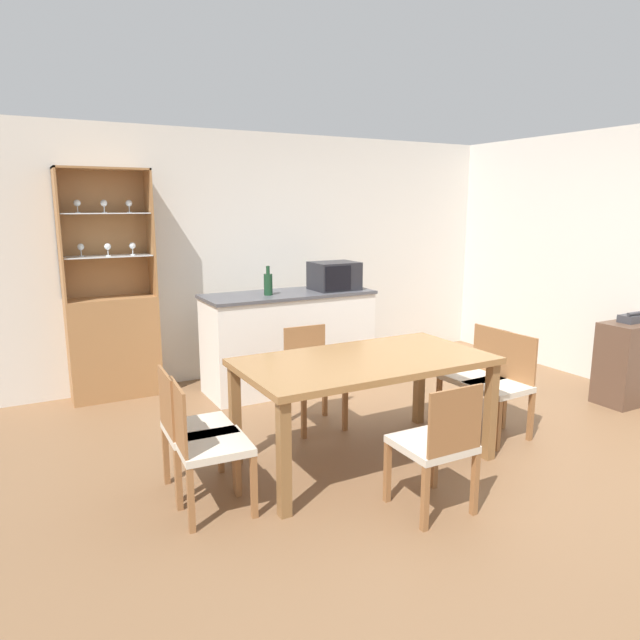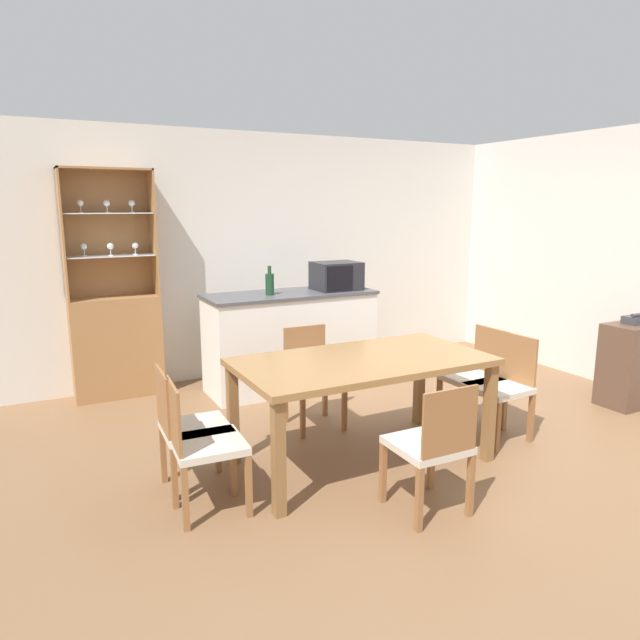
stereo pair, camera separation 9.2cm
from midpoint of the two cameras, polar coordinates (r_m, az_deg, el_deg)
The scene contains 16 objects.
ground_plane at distance 4.48m, azimuth 12.47°, elevation -12.60°, with size 18.00×18.00×0.00m, color brown.
wall_back at distance 6.36m, azimuth -2.41°, elevation 6.63°, with size 6.80×0.06×2.55m.
wall_right at distance 6.29m, azimuth 29.63°, elevation 5.10°, with size 0.06×4.60×2.55m.
kitchen_counter at distance 5.68m, azimuth -2.50°, elevation -2.05°, with size 1.68×0.63×0.97m.
display_cabinet at distance 5.73m, azimuth -19.31°, elevation -0.99°, with size 0.81×0.33×2.13m.
dining_table at distance 3.99m, azimuth 4.91°, elevation -5.01°, with size 1.75×0.93×0.76m.
dining_chair_side_left_far at distance 3.75m, azimuth -12.22°, elevation -10.54°, with size 0.42×0.42×0.81m.
dining_chair_side_left_near at distance 3.50m, azimuth -10.98°, elevation -12.11°, with size 0.43×0.43×0.81m.
dining_chair_side_right_near at distance 4.69m, azimuth 18.22°, elevation -6.33°, with size 0.43×0.43×0.81m.
dining_chair_side_right_far at distance 4.88m, azimuth 15.89°, elevation -5.51°, with size 0.42×0.42×0.81m.
dining_chair_head_far at distance 4.72m, azimuth -0.22°, elevation -5.65°, with size 0.43×0.43×0.81m.
dining_chair_head_near at distance 3.49m, azimuth 11.84°, elevation -12.24°, with size 0.41×0.41×0.81m.
microwave at distance 5.76m, azimuth 2.10°, elevation 4.43°, with size 0.45×0.37×0.28m.
wine_bottle at distance 5.43m, azimuth -4.57°, elevation 3.66°, with size 0.08×0.08×0.28m.
side_cabinet at distance 5.99m, azimuth 29.36°, elevation -3.86°, with size 0.63×0.35×0.76m.
telephone at distance 5.87m, azimuth 29.40°, elevation 0.04°, with size 0.21×0.14×0.10m.
Camera 2 is at (-2.64, -3.13, 1.81)m, focal length 32.00 mm.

